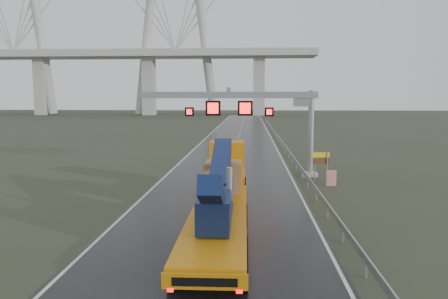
# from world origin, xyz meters

# --- Properties ---
(ground) EXTENTS (400.00, 400.00, 0.00)m
(ground) POSITION_xyz_m (0.00, 0.00, 0.00)
(ground) COLOR #323827
(ground) RESTS_ON ground
(road) EXTENTS (11.00, 200.00, 0.02)m
(road) POSITION_xyz_m (0.00, 40.00, 0.01)
(road) COLOR black
(road) RESTS_ON ground
(guardrail) EXTENTS (0.20, 140.00, 1.40)m
(guardrail) POSITION_xyz_m (6.10, 30.00, 0.70)
(guardrail) COLOR gray
(guardrail) RESTS_ON ground
(sign_gantry) EXTENTS (14.90, 1.20, 7.42)m
(sign_gantry) POSITION_xyz_m (2.10, 17.99, 5.61)
(sign_gantry) COLOR #BABBB6
(sign_gantry) RESTS_ON ground
(heavy_haul_truck) EXTENTS (2.87, 18.28, 4.28)m
(heavy_haul_truck) POSITION_xyz_m (0.29, 5.15, 1.66)
(heavy_haul_truck) COLOR #C76C0B
(heavy_haul_truck) RESTS_ON ground
(exit_sign_pair) EXTENTS (1.35, 0.39, 2.36)m
(exit_sign_pair) POSITION_xyz_m (7.42, 15.69, 1.65)
(exit_sign_pair) COLOR gray
(exit_sign_pair) RESTS_ON ground
(striped_barrier) EXTENTS (0.70, 0.41, 1.15)m
(striped_barrier) POSITION_xyz_m (7.95, 14.00, 0.57)
(striped_barrier) COLOR red
(striped_barrier) RESTS_ON ground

